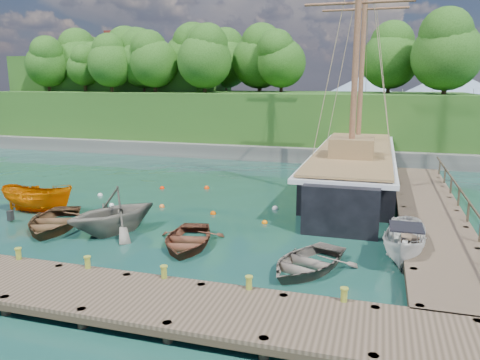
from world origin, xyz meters
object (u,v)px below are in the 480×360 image
object	(u,v)px
rowboat_2	(187,246)
rowboat_1	(114,233)
schooner	(354,171)
rowboat_0	(54,228)
motorboat_orange	(39,212)
rowboat_3	(306,270)
cabin_boat_white	(404,260)

from	to	relation	value
rowboat_2	rowboat_1	bearing A→B (deg)	158.65
rowboat_1	schooner	distance (m)	16.92
rowboat_0	motorboat_orange	xyz separation A→B (m)	(-2.74, 2.27, 0.00)
rowboat_2	schooner	xyz separation A→B (m)	(6.33, 13.96, 1.15)
rowboat_3	rowboat_1	bearing A→B (deg)	-168.95
rowboat_2	motorboat_orange	bearing A→B (deg)	153.41
rowboat_0	rowboat_1	xyz separation A→B (m)	(3.22, 0.25, 0.00)
rowboat_0	motorboat_orange	bearing A→B (deg)	120.37
rowboat_3	cabin_boat_white	size ratio (longest dim) A/B	1.00
rowboat_1	motorboat_orange	xyz separation A→B (m)	(-5.96, 2.02, 0.00)
rowboat_3	motorboat_orange	distance (m)	16.04
cabin_boat_white	motorboat_orange	bearing A→B (deg)	-177.73
rowboat_2	schooner	world-z (taller)	schooner
rowboat_2	cabin_boat_white	bearing A→B (deg)	-4.99
cabin_boat_white	rowboat_3	bearing A→B (deg)	-142.42
rowboat_1	rowboat_3	size ratio (longest dim) A/B	1.06
rowboat_0	motorboat_orange	world-z (taller)	motorboat_orange
schooner	motorboat_orange	bearing A→B (deg)	-145.62
rowboat_0	schooner	world-z (taller)	schooner
rowboat_1	rowboat_2	xyz separation A→B (m)	(4.15, -0.73, 0.00)
rowboat_2	cabin_boat_white	distance (m)	9.19
cabin_boat_white	rowboat_2	bearing A→B (deg)	-166.21
rowboat_2	motorboat_orange	size ratio (longest dim) A/B	0.94
rowboat_0	cabin_boat_white	xyz separation A→B (m)	(16.50, 0.55, 0.00)
rowboat_1	cabin_boat_white	size ratio (longest dim) A/B	1.05
rowboat_0	rowboat_3	world-z (taller)	rowboat_0
rowboat_3	motorboat_orange	size ratio (longest dim) A/B	0.95
rowboat_1	motorboat_orange	distance (m)	6.29
rowboat_0	cabin_boat_white	distance (m)	16.51
motorboat_orange	cabin_boat_white	size ratio (longest dim) A/B	1.05
rowboat_0	cabin_boat_white	bearing A→B (deg)	-18.02
rowboat_1	rowboat_3	bearing A→B (deg)	18.43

